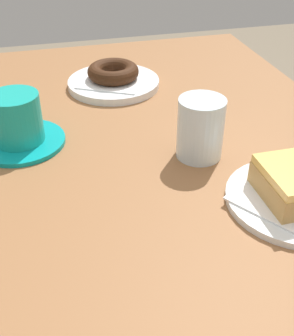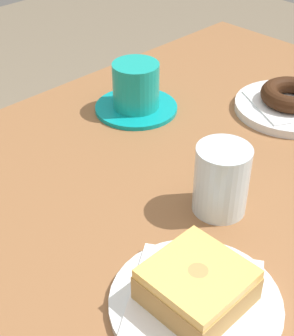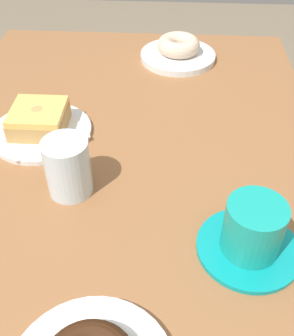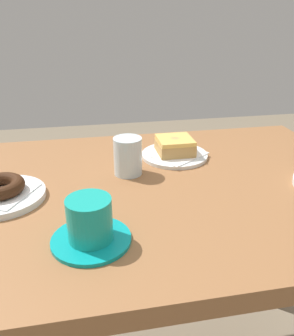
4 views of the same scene
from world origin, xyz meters
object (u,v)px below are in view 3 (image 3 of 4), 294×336
Objects in this scene: donut_glazed_square at (39,119)px; coffee_cup at (252,232)px; donut_sugar_ring at (178,45)px; plate_glazed_square at (42,131)px; water_glass at (68,167)px; plate_sugar_ring at (178,56)px.

coffee_cup is (0.26, 0.37, 0.00)m from donut_glazed_square.
plate_glazed_square is at bearing -38.84° from donut_sugar_ring.
donut_glazed_square is 0.18m from water_glass.
coffee_cup reaches higher than donut_sugar_ring.
donut_glazed_square is 1.03× the size of water_glass.
donut_sugar_ring is 0.43m from donut_glazed_square.
coffee_cup is at bearing 54.94° from plate_glazed_square.
donut_sugar_ring is 1.04× the size of donut_glazed_square.
donut_glazed_square is at bearing -38.84° from plate_sugar_ring.
plate_glazed_square is (0.33, -0.27, -0.03)m from donut_sugar_ring.
water_glass is at bearing -20.19° from donut_sugar_ring.
donut_glazed_square is 0.46m from coffee_cup.
plate_sugar_ring is 0.96× the size of plate_glazed_square.
water_glass is 0.66× the size of coffee_cup.
water_glass is at bearing -111.17° from coffee_cup.
coffee_cup is at bearing 68.83° from water_glass.
donut_glazed_square is at bearing 0.00° from plate_glazed_square.
plate_glazed_square is 1.97× the size of water_glass.
water_glass is at bearing 30.48° from donut_glazed_square.
coffee_cup is at bearing 10.06° from plate_sugar_ring.
water_glass reaches higher than donut_sugar_ring.
water_glass is at bearing 30.48° from plate_glazed_square.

